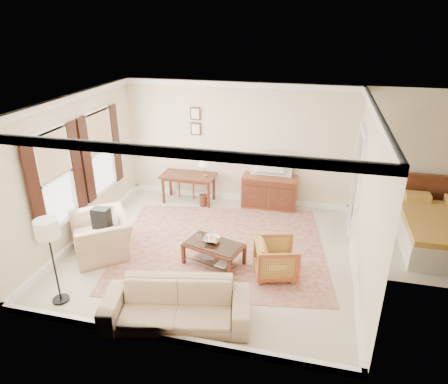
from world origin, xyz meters
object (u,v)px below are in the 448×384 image
at_px(club_armchair, 101,229).
at_px(sideboard, 269,192).
at_px(tv, 271,158).
at_px(sofa, 176,299).
at_px(coffee_table, 214,248).
at_px(striped_armchair, 276,257).
at_px(writing_desk, 188,179).

bearing_deg(club_armchair, sideboard, 95.35).
bearing_deg(sideboard, tv, -90.00).
height_order(sideboard, sofa, sofa).
height_order(coffee_table, striped_armchair, striped_armchair).
relative_size(sideboard, striped_armchair, 1.74).
bearing_deg(striped_armchair, writing_desk, 28.12).
distance_m(writing_desk, striped_armchair, 3.57).
bearing_deg(sideboard, striped_armchair, -79.77).
xyz_separation_m(sideboard, coffee_table, (-0.66, -2.66, -0.06)).
bearing_deg(sofa, club_armchair, 132.40).
relative_size(writing_desk, tv, 1.40).
bearing_deg(sofa, striped_armchair, 38.91).
bearing_deg(coffee_table, striped_armchair, -3.20).
bearing_deg(striped_armchair, coffee_table, 71.19).
distance_m(writing_desk, coffee_table, 2.85).
relative_size(sideboard, sofa, 0.59).
xyz_separation_m(writing_desk, coffee_table, (1.32, -2.51, -0.26)).
relative_size(tv, coffee_table, 0.79).
height_order(writing_desk, sideboard, sideboard).
distance_m(writing_desk, sideboard, 1.99).
relative_size(tv, sofa, 0.43).
bearing_deg(tv, coffee_table, 76.02).
height_order(tv, sofa, tv).
relative_size(writing_desk, coffee_table, 1.11).
distance_m(writing_desk, tv, 2.08).
height_order(coffee_table, club_armchair, club_armchair).
xyz_separation_m(coffee_table, sofa, (-0.14, -1.62, 0.09)).
distance_m(coffee_table, club_armchair, 2.21).
bearing_deg(tv, sideboard, -90.00).
relative_size(writing_desk, striped_armchair, 1.77).
height_order(writing_desk, coffee_table, writing_desk).
bearing_deg(striped_armchair, sofa, 124.77).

